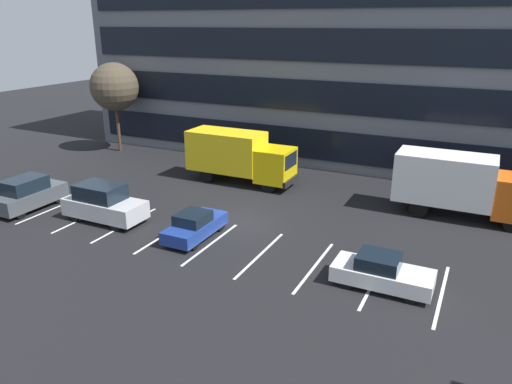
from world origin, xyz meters
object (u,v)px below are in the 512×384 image
suv_charcoal (28,194)px  bare_tree (114,87)px  sedan_navy (195,226)px  box_truck_yellow_all (239,155)px  sedan_white (382,272)px  box_truck_orange (462,184)px  suv_silver (104,203)px

suv_charcoal → bare_tree: (-4.53, 13.35, 4.58)m
sedan_navy → box_truck_yellow_all: bearing=103.9°
box_truck_yellow_all → suv_charcoal: box_truck_yellow_all is taller
sedan_white → box_truck_orange: bearing=77.1°
sedan_white → bare_tree: 29.36m
sedan_navy → sedan_white: 9.94m
box_truck_yellow_all → suv_silver: size_ratio=1.62×
box_truck_orange → sedan_navy: 15.31m
box_truck_yellow_all → box_truck_orange: (14.47, -0.07, 0.04)m
suv_silver → bare_tree: bearing=128.0°
box_truck_yellow_all → sedan_navy: 9.60m
sedan_navy → bare_tree: (-15.85, 12.45, 4.86)m
box_truck_yellow_all → suv_silver: (-3.62, -9.53, -0.97)m
suv_silver → suv_charcoal: bearing=-173.7°
suv_charcoal → suv_silver: size_ratio=0.93×
box_truck_orange → bare_tree: (-28.04, 3.29, 3.50)m
box_truck_yellow_all → bare_tree: bearing=166.7°
box_truck_orange → sedan_navy: (-12.19, -9.16, -1.36)m
suv_silver → bare_tree: bare_tree is taller
box_truck_orange → sedan_white: (-2.28, -9.95, -1.33)m
sedan_navy → sedan_white: bearing=-4.6°
suv_silver → sedan_white: suv_silver is taller
box_truck_orange → sedan_navy: box_truck_orange is taller
sedan_white → bare_tree: bare_tree is taller
box_truck_yellow_all → sedan_white: 15.83m
box_truck_yellow_all → sedan_white: bearing=-39.4°
bare_tree → sedan_white: bearing=-27.2°
box_truck_orange → sedan_white: box_truck_orange is taller
suv_charcoal → sedan_white: suv_charcoal is taller
box_truck_orange → suv_charcoal: box_truck_orange is taller
box_truck_orange → sedan_white: bearing=-102.9°
box_truck_yellow_all → suv_charcoal: bearing=-131.7°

